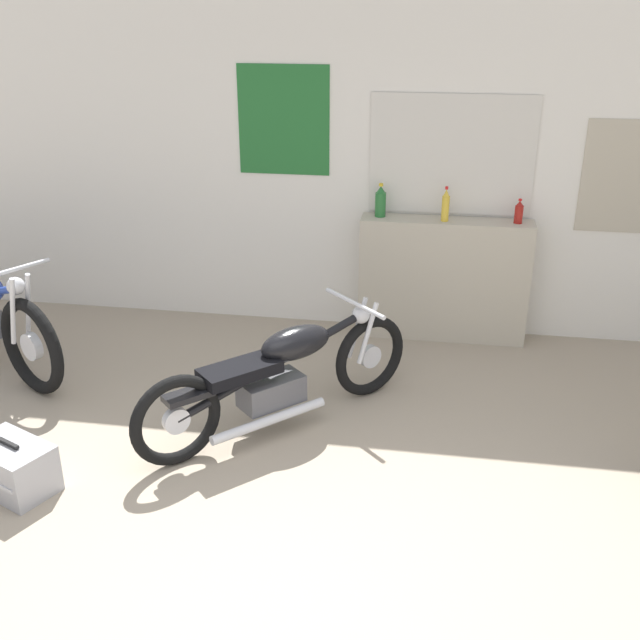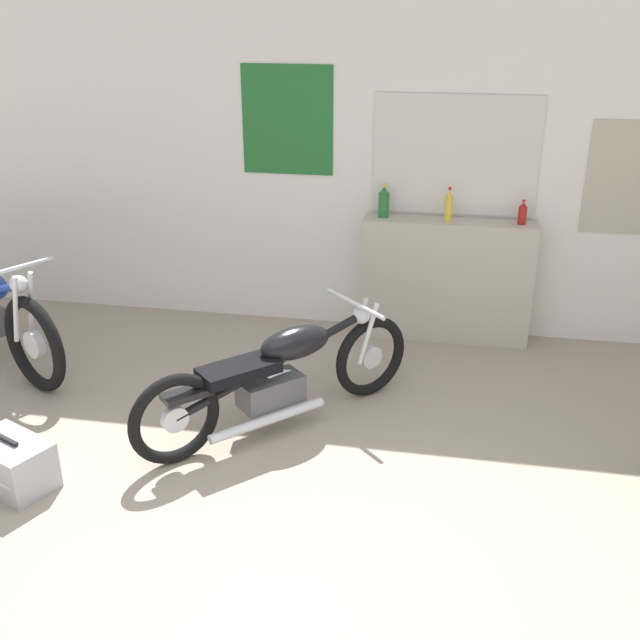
{
  "view_description": "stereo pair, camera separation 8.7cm",
  "coord_description": "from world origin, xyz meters",
  "px_view_note": "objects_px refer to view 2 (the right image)",
  "views": [
    {
      "loc": [
        0.67,
        -2.72,
        2.73
      ],
      "look_at": [
        -0.08,
        1.88,
        0.7
      ],
      "focal_mm": 42.0,
      "sensor_mm": 36.0,
      "label": 1
    },
    {
      "loc": [
        0.76,
        -2.7,
        2.73
      ],
      "look_at": [
        -0.08,
        1.88,
        0.7
      ],
      "focal_mm": 42.0,
      "sensor_mm": 36.0,
      "label": 2
    }
  ],
  "objects_px": {
    "bottle_leftmost": "(384,202)",
    "motorcycle_black": "(280,374)",
    "bottle_center": "(523,213)",
    "hard_case_silver": "(12,464)",
    "bottle_left_center": "(449,206)"
  },
  "relations": [
    {
      "from": "motorcycle_black",
      "to": "bottle_left_center",
      "type": "bearing_deg",
      "value": 58.15
    },
    {
      "from": "motorcycle_black",
      "to": "hard_case_silver",
      "type": "height_order",
      "value": "motorcycle_black"
    },
    {
      "from": "bottle_leftmost",
      "to": "bottle_center",
      "type": "height_order",
      "value": "bottle_leftmost"
    },
    {
      "from": "bottle_leftmost",
      "to": "bottle_center",
      "type": "xyz_separation_m",
      "value": [
        1.12,
        -0.02,
        -0.03
      ]
    },
    {
      "from": "bottle_leftmost",
      "to": "bottle_center",
      "type": "relative_size",
      "value": 1.39
    },
    {
      "from": "bottle_left_center",
      "to": "hard_case_silver",
      "type": "relative_size",
      "value": 0.49
    },
    {
      "from": "bottle_left_center",
      "to": "bottle_leftmost",
      "type": "bearing_deg",
      "value": 174.65
    },
    {
      "from": "bottle_leftmost",
      "to": "motorcycle_black",
      "type": "relative_size",
      "value": 0.18
    },
    {
      "from": "bottle_left_center",
      "to": "bottle_center",
      "type": "relative_size",
      "value": 1.42
    },
    {
      "from": "hard_case_silver",
      "to": "motorcycle_black",
      "type": "bearing_deg",
      "value": 33.98
    },
    {
      "from": "motorcycle_black",
      "to": "bottle_center",
      "type": "bearing_deg",
      "value": 46.23
    },
    {
      "from": "bottle_leftmost",
      "to": "bottle_center",
      "type": "distance_m",
      "value": 1.12
    },
    {
      "from": "bottle_left_center",
      "to": "motorcycle_black",
      "type": "distance_m",
      "value": 2.09
    },
    {
      "from": "bottle_center",
      "to": "motorcycle_black",
      "type": "distance_m",
      "value": 2.44
    },
    {
      "from": "bottle_left_center",
      "to": "motorcycle_black",
      "type": "relative_size",
      "value": 0.18
    }
  ]
}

